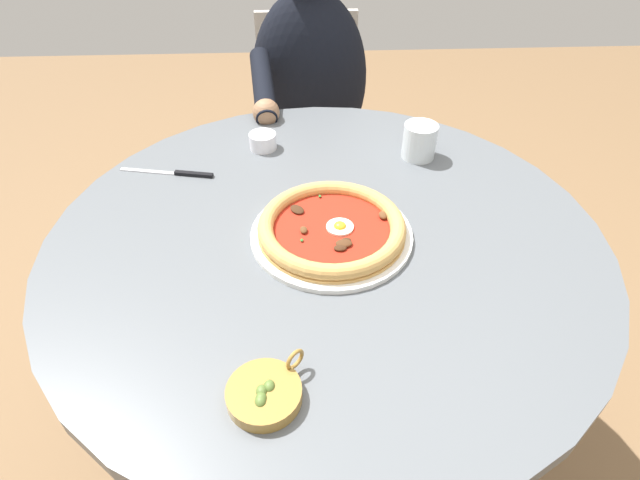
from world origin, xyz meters
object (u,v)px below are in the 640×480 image
Objects in this scene: diner_person at (310,142)px; olive_pan at (265,393)px; cafe_chair_diner at (309,119)px; dining_table at (325,285)px; ramekin_capers at (263,140)px; water_glass at (419,143)px; pizza_on_plate at (332,229)px; steak_knife at (180,173)px.

olive_pan is at bearing 175.19° from diner_person.
diner_person reaches higher than cafe_chair_diner.
olive_pan is 1.16m from diner_person.
diner_person reaches higher than olive_pan.
dining_table is 0.92× the size of diner_person.
ramekin_capers is 0.58× the size of olive_pan.
cafe_chair_diner is (0.91, 0.01, -0.09)m from dining_table.
ramekin_capers is 0.68m from olive_pan.
water_glass is 0.73× the size of olive_pan.
water_glass is 0.37m from ramekin_capers.
olive_pan is at bearing 161.60° from pizza_on_plate.
cafe_chair_diner is (0.70, -0.30, -0.23)m from steak_knife.
pizza_on_plate is 2.79× the size of olive_pan.
cafe_chair_diner reaches higher than dining_table.
diner_person reaches higher than steak_knife.
dining_table is at bearing 139.23° from water_glass.
ramekin_capers is (0.05, 0.36, -0.02)m from water_glass.
diner_person reaches higher than ramekin_capers.
cafe_chair_diner is at bearing -11.82° from ramekin_capers.
diner_person is at bearing 1.36° from pizza_on_plate.
ramekin_capers is (0.11, -0.18, 0.02)m from steak_knife.
ramekin_capers is 0.65m from cafe_chair_diner.
diner_person is (1.13, -0.10, -0.26)m from olive_pan.
pizza_on_plate is (-0.01, -0.01, 0.16)m from dining_table.
water_glass is at bearing -98.63° from ramekin_capers.
diner_person is 0.14m from cafe_chair_diner.
ramekin_capers reaches higher than steak_knife.
dining_table is 3.48× the size of pizza_on_plate.
pizza_on_plate is 3.84× the size of water_glass.
cafe_chair_diner is (1.27, -0.10, -0.24)m from olive_pan.
cafe_chair_diner is at bearing 20.19° from water_glass.
cafe_chair_diner is at bearing -23.52° from steak_knife.
dining_table is at bearing -16.18° from olive_pan.
dining_table is 5.01× the size of steak_knife.
water_glass is at bearing -40.77° from dining_table.
dining_table is 0.40m from water_glass.
olive_pan reaches higher than steak_knife.
ramekin_capers is (0.32, 0.13, 0.17)m from dining_table.
dining_table is 9.68× the size of olive_pan.
water_glass reaches higher than steak_knife.
cafe_chair_diner is (0.14, -0.00, 0.01)m from diner_person.
pizza_on_plate is 0.36m from ramekin_capers.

